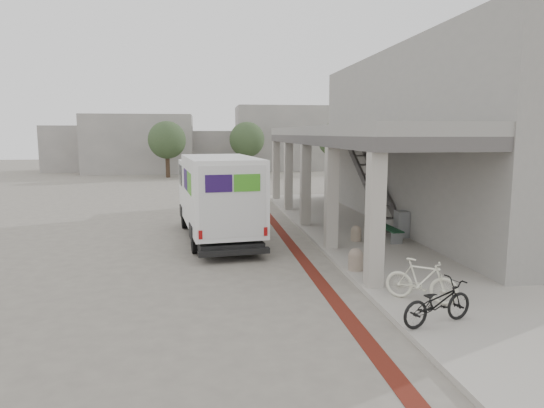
{
  "coord_description": "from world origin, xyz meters",
  "views": [
    {
      "loc": [
        -1.85,
        -14.29,
        3.75
      ],
      "look_at": [
        0.17,
        0.29,
        1.6
      ],
      "focal_mm": 32.0,
      "sensor_mm": 36.0,
      "label": 1
    }
  ],
  "objects": [
    {
      "name": "bollard_far",
      "position": [
        3.21,
        1.34,
        0.38
      ],
      "size": [
        0.35,
        0.35,
        0.53
      ],
      "color": "tan",
      "rests_on": "sidewalk"
    },
    {
      "name": "utility_cabinet",
      "position": [
        5.0,
        1.74,
        0.58
      ],
      "size": [
        0.45,
        0.58,
        0.92
      ],
      "primitive_type": "cube",
      "rotation": [
        0.0,
        0.0,
        -0.07
      ],
      "color": "gray",
      "rests_on": "sidewalk"
    },
    {
      "name": "ground",
      "position": [
        0.0,
        0.0,
        0.0
      ],
      "size": [
        120.0,
        120.0,
        0.0
      ],
      "primitive_type": "plane",
      "color": "slate",
      "rests_on": "ground"
    },
    {
      "name": "sidewalk",
      "position": [
        4.0,
        0.0,
        0.06
      ],
      "size": [
        4.4,
        28.0,
        0.12
      ],
      "primitive_type": "cube",
      "color": "#A09B8F",
      "rests_on": "ground"
    },
    {
      "name": "tree_mid",
      "position": [
        2.0,
        30.0,
        3.18
      ],
      "size": [
        3.2,
        3.2,
        4.8
      ],
      "color": "#38281C",
      "rests_on": "ground"
    },
    {
      "name": "bench",
      "position": [
        4.35,
        1.44,
        0.43
      ],
      "size": [
        0.5,
        1.88,
        0.44
      ],
      "rotation": [
        0.0,
        0.0,
        0.05
      ],
      "color": "gray",
      "rests_on": "sidewalk"
    },
    {
      "name": "bike_lane_stripe",
      "position": [
        1.0,
        2.0,
        0.01
      ],
      "size": [
        0.35,
        40.0,
        0.01
      ],
      "primitive_type": "cube",
      "color": "#571A11",
      "rests_on": "ground"
    },
    {
      "name": "bicycle_cream",
      "position": [
        2.76,
        -4.67,
        0.59
      ],
      "size": [
        1.51,
        1.3,
        0.94
      ],
      "primitive_type": "imported",
      "rotation": [
        0.0,
        0.0,
        0.92
      ],
      "color": "silver",
      "rests_on": "sidewalk"
    },
    {
      "name": "tree_right",
      "position": [
        10.0,
        29.0,
        3.18
      ],
      "size": [
        3.2,
        3.2,
        4.8
      ],
      "color": "#38281C",
      "rests_on": "ground"
    },
    {
      "name": "bollard_near",
      "position": [
        2.1,
        -2.12,
        0.42
      ],
      "size": [
        0.4,
        0.4,
        0.6
      ],
      "color": "gray",
      "rests_on": "sidewalk"
    },
    {
      "name": "transit_building",
      "position": [
        6.83,
        4.5,
        3.4
      ],
      "size": [
        7.6,
        17.0,
        7.0
      ],
      "color": "gray",
      "rests_on": "ground"
    },
    {
      "name": "tree_left",
      "position": [
        -5.0,
        28.0,
        3.18
      ],
      "size": [
        3.2,
        3.2,
        4.8
      ],
      "color": "#38281C",
      "rests_on": "ground"
    },
    {
      "name": "fedex_truck",
      "position": [
        -1.45,
        2.8,
        1.59
      ],
      "size": [
        2.94,
        7.18,
        2.98
      ],
      "rotation": [
        0.0,
        0.0,
        0.12
      ],
      "color": "black",
      "rests_on": "ground"
    },
    {
      "name": "bicycle_black",
      "position": [
        2.5,
        -5.93,
        0.55
      ],
      "size": [
        1.74,
        1.04,
        0.86
      ],
      "primitive_type": "imported",
      "rotation": [
        0.0,
        0.0,
        1.88
      ],
      "color": "black",
      "rests_on": "sidewalk"
    },
    {
      "name": "distant_backdrop",
      "position": [
        -2.84,
        35.89,
        2.7
      ],
      "size": [
        28.0,
        10.0,
        6.5
      ],
      "color": "gray",
      "rests_on": "ground"
    }
  ]
}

